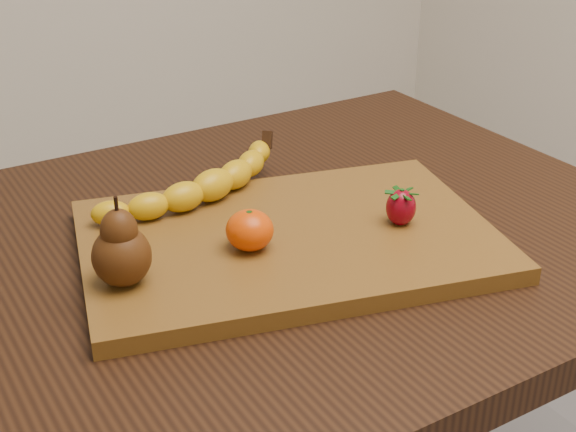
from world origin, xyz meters
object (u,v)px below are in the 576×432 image
pear (120,241)px  cutting_board (288,240)px  table (239,313)px  mandarin (250,230)px

pear → cutting_board: bearing=1.8°
table → cutting_board: bearing=-46.5°
table → mandarin: 0.15m
table → pear: size_ratio=10.95×
cutting_board → pear: pear is taller
table → pear: 0.23m
table → pear: bearing=-161.7°
table → mandarin: bearing=-102.3°
pear → mandarin: size_ratio=1.79×
cutting_board → mandarin: mandarin is taller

